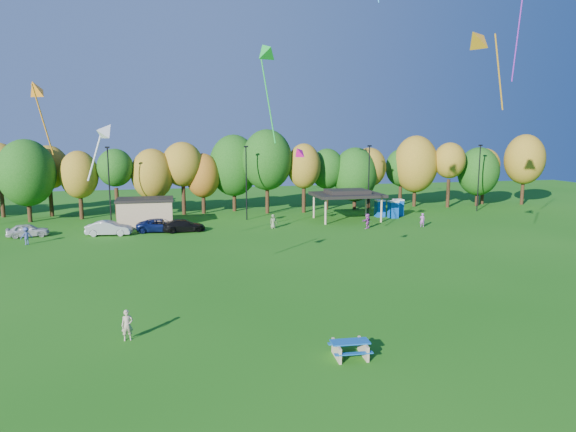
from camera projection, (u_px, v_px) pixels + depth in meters
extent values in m
plane|color=#19600F|center=(328.00, 354.00, 24.68)|extent=(160.00, 160.00, 0.00)
cylinder|color=black|center=(2.00, 201.00, 65.20)|extent=(0.50, 0.50, 4.12)
cylinder|color=black|center=(29.00, 207.00, 61.64)|extent=(0.50, 0.50, 3.56)
ellipsoid|color=#144C0F|center=(26.00, 173.00, 60.99)|extent=(6.62, 6.62, 8.00)
cylinder|color=black|center=(51.00, 202.00, 65.89)|extent=(0.50, 0.50, 3.79)
ellipsoid|color=olive|center=(49.00, 167.00, 65.19)|extent=(4.94, 4.94, 5.58)
cylinder|color=black|center=(81.00, 206.00, 63.72)|extent=(0.50, 0.50, 3.34)
ellipsoid|color=olive|center=(79.00, 175.00, 63.10)|extent=(4.61, 4.61, 5.88)
cylinder|color=black|center=(117.00, 203.00, 64.48)|extent=(0.50, 0.50, 3.82)
ellipsoid|color=#144C0F|center=(115.00, 168.00, 63.78)|extent=(4.43, 4.43, 4.73)
cylinder|color=black|center=(154.00, 204.00, 66.13)|extent=(0.50, 0.50, 3.25)
ellipsoid|color=olive|center=(152.00, 174.00, 65.53)|extent=(5.33, 5.33, 6.53)
cylinder|color=black|center=(184.00, 200.00, 67.48)|extent=(0.50, 0.50, 3.96)
ellipsoid|color=olive|center=(183.00, 164.00, 66.75)|extent=(5.31, 5.31, 5.82)
cylinder|color=black|center=(204.00, 202.00, 68.39)|extent=(0.50, 0.50, 3.05)
ellipsoid|color=#995914|center=(203.00, 176.00, 67.83)|extent=(4.54, 4.54, 5.87)
cylinder|color=black|center=(234.00, 197.00, 70.43)|extent=(0.50, 0.50, 3.77)
ellipsoid|color=#144C0F|center=(234.00, 165.00, 69.73)|extent=(6.69, 6.69, 8.35)
cylinder|color=black|center=(267.00, 197.00, 68.41)|extent=(0.50, 0.50, 4.28)
ellipsoid|color=#144C0F|center=(267.00, 160.00, 67.62)|extent=(6.64, 6.64, 8.01)
cylinder|color=black|center=(304.00, 199.00, 69.23)|extent=(0.50, 0.50, 3.76)
ellipsoid|color=olive|center=(304.00, 166.00, 68.54)|extent=(4.49, 4.49, 6.02)
cylinder|color=black|center=(327.00, 197.00, 72.09)|extent=(0.50, 0.50, 3.43)
ellipsoid|color=#144C0F|center=(327.00, 169.00, 71.45)|extent=(4.77, 4.77, 5.63)
cylinder|color=black|center=(354.00, 199.00, 72.15)|extent=(0.50, 0.50, 2.95)
ellipsoid|color=#144C0F|center=(355.00, 174.00, 71.61)|extent=(6.14, 6.14, 7.54)
cylinder|color=black|center=(368.00, 196.00, 73.06)|extent=(0.50, 0.50, 3.52)
ellipsoid|color=olive|center=(369.00, 167.00, 72.41)|extent=(4.78, 4.78, 5.53)
cylinder|color=black|center=(400.00, 194.00, 75.92)|extent=(0.50, 0.50, 3.39)
ellipsoid|color=#144C0F|center=(401.00, 168.00, 75.30)|extent=(4.54, 4.54, 5.46)
cylinder|color=black|center=(414.00, 194.00, 75.03)|extent=(0.50, 0.50, 3.72)
ellipsoid|color=olive|center=(416.00, 164.00, 74.34)|extent=(6.32, 6.32, 8.24)
cylinder|color=black|center=(448.00, 193.00, 74.07)|extent=(0.50, 0.50, 4.06)
ellipsoid|color=olive|center=(450.00, 160.00, 73.32)|extent=(4.50, 4.50, 5.13)
cylinder|color=black|center=(477.00, 195.00, 75.79)|extent=(0.50, 0.50, 3.05)
ellipsoid|color=#144C0F|center=(478.00, 171.00, 75.23)|extent=(5.97, 5.97, 7.05)
cylinder|color=black|center=(482.00, 192.00, 77.66)|extent=(0.50, 0.50, 3.55)
ellipsoid|color=olive|center=(484.00, 165.00, 77.01)|extent=(4.60, 4.60, 4.99)
cylinder|color=black|center=(522.00, 191.00, 77.08)|extent=(0.50, 0.50, 4.07)
ellipsoid|color=olive|center=(525.00, 159.00, 76.33)|extent=(5.83, 5.83, 7.42)
cylinder|color=black|center=(109.00, 186.00, 59.34)|extent=(0.16, 0.16, 9.00)
cube|color=black|center=(107.00, 147.00, 58.64)|extent=(0.50, 0.25, 0.18)
cylinder|color=black|center=(246.00, 183.00, 62.90)|extent=(0.16, 0.16, 9.00)
cube|color=black|center=(246.00, 147.00, 62.19)|extent=(0.50, 0.25, 0.18)
cylinder|color=black|center=(369.00, 181.00, 66.46)|extent=(0.16, 0.16, 9.00)
cube|color=black|center=(370.00, 146.00, 65.75)|extent=(0.50, 0.25, 0.18)
cylinder|color=black|center=(479.00, 178.00, 70.01)|extent=(0.16, 0.16, 9.00)
cube|color=black|center=(481.00, 145.00, 69.30)|extent=(0.50, 0.25, 0.18)
cube|color=tan|center=(146.00, 213.00, 58.78)|extent=(6.00, 4.00, 3.00)
cube|color=black|center=(145.00, 199.00, 58.53)|extent=(6.30, 4.30, 0.25)
cylinder|color=tan|center=(326.00, 212.00, 59.97)|extent=(0.24, 0.24, 3.00)
cylinder|color=tan|center=(381.00, 210.00, 61.53)|extent=(0.24, 0.24, 3.00)
cylinder|color=tan|center=(314.00, 206.00, 64.78)|extent=(0.24, 0.24, 3.00)
cylinder|color=tan|center=(366.00, 204.00, 66.34)|extent=(0.24, 0.24, 3.00)
cube|color=black|center=(347.00, 195.00, 62.89)|extent=(8.20, 6.20, 0.35)
cube|color=black|center=(347.00, 191.00, 62.83)|extent=(5.00, 3.50, 0.45)
cube|color=#0D4AB5|center=(380.00, 209.00, 65.73)|extent=(1.10, 1.10, 2.00)
cube|color=silver|center=(380.00, 201.00, 65.56)|extent=(1.15, 1.15, 0.18)
cube|color=#0D4AB5|center=(393.00, 210.00, 64.89)|extent=(1.10, 1.10, 2.00)
cube|color=silver|center=(393.00, 201.00, 64.72)|extent=(1.15, 1.15, 0.18)
cube|color=#0D4AB5|center=(398.00, 208.00, 66.45)|extent=(1.10, 1.10, 2.00)
cube|color=silver|center=(398.00, 200.00, 66.28)|extent=(1.15, 1.15, 0.18)
cube|color=tan|center=(337.00, 351.00, 24.22)|extent=(0.21, 1.48, 0.73)
cube|color=tan|center=(363.00, 349.00, 24.43)|extent=(0.21, 1.48, 0.73)
cube|color=#12529F|center=(350.00, 342.00, 24.27)|extent=(1.87, 0.87, 0.06)
cube|color=#12529F|center=(354.00, 354.00, 23.70)|extent=(1.84, 0.37, 0.05)
cube|color=#12529F|center=(346.00, 343.00, 24.93)|extent=(1.84, 0.37, 0.05)
imported|color=tan|center=(127.00, 325.00, 26.27)|extent=(0.64, 0.47, 1.60)
imported|color=silver|center=(28.00, 230.00, 52.83)|extent=(4.24, 2.23, 1.38)
imported|color=#A4A5AA|center=(109.00, 228.00, 53.63)|extent=(4.75, 2.14, 1.51)
imported|color=#0C1749|center=(161.00, 225.00, 55.61)|extent=(5.40, 3.08, 1.42)
imported|color=black|center=(184.00, 226.00, 55.61)|extent=(4.79, 2.32, 1.35)
imported|color=#6F7E56|center=(273.00, 221.00, 57.64)|extent=(0.86, 0.64, 1.59)
imported|color=#AB47A7|center=(367.00, 221.00, 57.57)|extent=(1.54, 1.36, 1.69)
imported|color=#B158BB|center=(422.00, 220.00, 58.48)|extent=(0.66, 0.51, 1.60)
imported|color=#414D90|center=(26.00, 236.00, 49.06)|extent=(1.26, 1.10, 1.70)
cone|color=white|center=(107.00, 130.00, 27.69)|extent=(1.49, 1.42, 1.18)
cylinder|color=white|center=(95.00, 155.00, 28.26)|extent=(0.96, 0.75, 2.85)
cone|color=green|center=(265.00, 50.00, 35.48)|extent=(1.80, 2.13, 1.84)
cylinder|color=green|center=(268.00, 99.00, 38.05)|extent=(0.75, 2.43, 6.61)
cone|color=orange|center=(36.00, 88.00, 35.66)|extent=(1.74, 1.95, 1.58)
cylinder|color=orange|center=(43.00, 120.00, 34.83)|extent=(0.82, 1.69, 4.73)
cone|color=orange|center=(477.00, 38.00, 33.58)|extent=(2.38, 2.22, 1.95)
cylinder|color=orange|center=(499.00, 73.00, 33.51)|extent=(1.62, 0.98, 4.73)
cone|color=#FF0E97|center=(299.00, 152.00, 32.94)|extent=(1.26, 1.28, 1.04)
cylinder|color=#A328DA|center=(519.00, 28.00, 38.22)|extent=(1.35, 2.58, 7.55)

